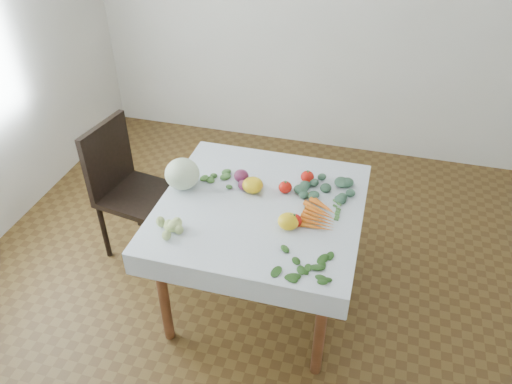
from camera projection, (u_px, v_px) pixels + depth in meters
ground at (260, 296)px, 3.24m from camera, size 4.00×4.00×0.00m
table at (260, 219)px, 2.84m from camera, size 1.00×1.00×0.75m
tablecloth at (260, 205)px, 2.79m from camera, size 1.12×1.12×0.01m
chair at (125, 182)px, 3.32m from camera, size 0.49×0.49×0.96m
cabbage at (182, 174)px, 2.87m from camera, size 0.20×0.20×0.18m
tomato_a at (285, 187)px, 2.86m from camera, size 0.10×0.10×0.07m
tomato_b at (307, 177)px, 2.94m from camera, size 0.09×0.09×0.07m
tomato_c at (290, 221)px, 2.62m from camera, size 0.10×0.10×0.07m
tomato_d at (294, 221)px, 2.62m from camera, size 0.09×0.09×0.07m
heirloom_back at (253, 185)px, 2.86m from camera, size 0.15×0.15×0.09m
heirloom_front at (288, 221)px, 2.61m from camera, size 0.15×0.15×0.08m
onion_a at (241, 176)px, 2.95m from camera, size 0.10×0.10×0.07m
onion_b at (244, 185)px, 2.89m from camera, size 0.07×0.07×0.06m
tomatillo_cluster at (171, 228)px, 2.58m from camera, size 0.16×0.15×0.05m
carrot_bunch at (319, 215)px, 2.69m from camera, size 0.19×0.29×0.03m
kale_bunch at (326, 188)px, 2.88m from camera, size 0.27×0.26×0.04m
basil_bunch at (304, 266)px, 2.39m from camera, size 0.28×0.21×0.01m
dill_bunch at (219, 178)px, 2.97m from camera, size 0.22×0.16×0.02m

